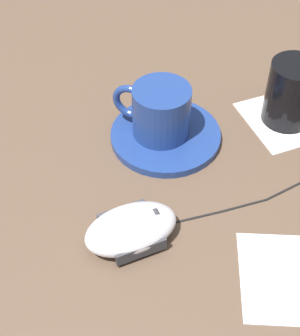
{
  "coord_description": "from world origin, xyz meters",
  "views": [
    {
      "loc": [
        0.16,
        0.43,
        0.5
      ],
      "look_at": [
        0.1,
        -0.0,
        0.03
      ],
      "focal_mm": 55.0,
      "sensor_mm": 36.0,
      "label": 1
    }
  ],
  "objects": [
    {
      "name": "ground_plane",
      "position": [
        0.0,
        0.0,
        0.0
      ],
      "size": [
        3.0,
        3.0,
        0.0
      ],
      "primitive_type": "plane",
      "color": "brown"
    },
    {
      "name": "saucer",
      "position": [
        0.07,
        -0.09,
        0.01
      ],
      "size": [
        0.15,
        0.15,
        0.01
      ],
      "primitive_type": "cylinder",
      "color": "navy",
      "rests_on": "ground"
    },
    {
      "name": "coffee_cup",
      "position": [
        0.07,
        -0.09,
        0.05
      ],
      "size": [
        0.1,
        0.08,
        0.07
      ],
      "color": "navy",
      "rests_on": "saucer"
    },
    {
      "name": "computer_mouse",
      "position": [
        0.13,
        0.08,
        0.02
      ],
      "size": [
        0.12,
        0.09,
        0.04
      ],
      "color": "silver",
      "rests_on": "ground"
    },
    {
      "name": "napkin_under_glass",
      "position": [
        -0.12,
        -0.1,
        0.0
      ],
      "size": [
        0.14,
        0.14,
        0.0
      ],
      "primitive_type": "cube",
      "rotation": [
        0.0,
        0.0,
        0.24
      ],
      "color": "white",
      "rests_on": "ground"
    },
    {
      "name": "drinking_glass",
      "position": [
        -0.11,
        -0.1,
        0.05
      ],
      "size": [
        0.07,
        0.07,
        0.09
      ],
      "primitive_type": "cylinder",
      "color": "black",
      "rests_on": "napkin_under_glass"
    },
    {
      "name": "napkin_spare",
      "position": [
        -0.04,
        0.16,
        0.0
      ],
      "size": [
        0.13,
        0.13,
        0.0
      ],
      "primitive_type": "cube",
      "rotation": [
        0.0,
        0.0,
        -0.19
      ],
      "color": "white",
      "rests_on": "ground"
    }
  ]
}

